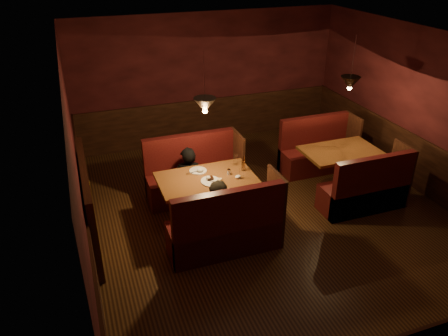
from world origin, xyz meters
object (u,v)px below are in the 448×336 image
object	(u,v)px
second_table	(340,160)
second_bench_far	(317,153)
diner_a	(188,167)
diner_b	(221,203)
main_bench_near	(227,231)
second_bench_near	(366,192)
main_bench_far	(194,177)
main_table	(208,188)

from	to	relation	value
second_table	second_bench_far	bearing A→B (deg)	87.80
diner_a	second_bench_far	bearing A→B (deg)	-159.10
second_bench_far	diner_b	bearing A→B (deg)	-147.91
main_bench_near	diner_b	size ratio (longest dim) A/B	1.22
second_bench_far	diner_a	distance (m)	2.88
diner_b	main_bench_near	bearing A→B (deg)	-71.07
second_table	second_bench_near	distance (m)	0.86
main_bench_far	diner_a	distance (m)	0.45
main_bench_far	main_table	bearing A→B (deg)	-91.09
main_bench_near	diner_a	distance (m)	1.58
main_bench_far	diner_a	bearing A→B (deg)	-125.56
main_table	diner_b	distance (m)	0.61
second_bench_far	second_bench_near	bearing A→B (deg)	-90.00
main_bench_near	second_bench_near	distance (m)	2.68
main_bench_far	second_bench_near	world-z (taller)	main_bench_far
main_bench_near	diner_a	xyz separation A→B (m)	(-0.16, 1.54, 0.35)
main_table	second_table	distance (m)	2.66
main_bench_far	second_table	distance (m)	2.72
main_bench_far	diner_a	world-z (taller)	diner_a
main_bench_far	main_bench_near	world-z (taller)	same
second_bench_near	diner_a	size ratio (longest dim) A/B	1.07
diner_b	diner_a	bearing A→B (deg)	114.83
main_bench_far	main_bench_near	bearing A→B (deg)	-90.00
second_bench_far	diner_b	size ratio (longest dim) A/B	1.10
main_table	main_bench_far	size ratio (longest dim) A/B	0.91
second_bench_near	diner_b	bearing A→B (deg)	-179.69
second_bench_near	second_bench_far	bearing A→B (deg)	90.00
main_bench_far	second_bench_far	bearing A→B (deg)	4.02
second_table	main_table	bearing A→B (deg)	-174.92
main_bench_far	diner_b	xyz separation A→B (m)	(-0.01, -1.49, 0.33)
main_table	diner_b	xyz separation A→B (m)	(0.01, -0.61, 0.06)
main_table	diner_a	xyz separation A→B (m)	(-0.14, 0.65, 0.08)
main_bench_near	diner_b	xyz separation A→B (m)	(-0.01, 0.27, 0.33)
main_table	second_bench_near	distance (m)	2.76
main_table	second_bench_near	size ratio (longest dim) A/B	1.01
main_bench_near	second_bench_far	bearing A→B (deg)	36.13
second_table	second_bench_near	size ratio (longest dim) A/B	0.90
main_table	second_table	world-z (taller)	main_table
second_bench_far	main_bench_near	bearing A→B (deg)	-143.87
second_bench_far	second_bench_near	world-z (taller)	same
main_table	main_bench_far	bearing A→B (deg)	88.91
main_bench_far	main_bench_near	distance (m)	1.76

